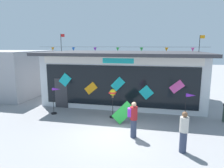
% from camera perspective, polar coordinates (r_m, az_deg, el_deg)
% --- Properties ---
extents(ground_plane, '(80.00, 80.00, 0.00)m').
position_cam_1_polar(ground_plane, '(10.21, 0.56, -13.57)').
color(ground_plane, gray).
extents(kite_shop_building, '(11.26, 6.80, 5.07)m').
position_cam_1_polar(kite_shop_building, '(15.80, 3.58, 2.22)').
color(kite_shop_building, silver).
rests_on(kite_shop_building, ground_plane).
extents(wind_spinner_far_left, '(0.68, 0.34, 1.66)m').
position_cam_1_polar(wind_spinner_far_left, '(13.10, -15.35, -3.48)').
color(wind_spinner_far_left, black).
rests_on(wind_spinner_far_left, ground_plane).
extents(wind_spinner_left, '(0.38, 0.38, 1.70)m').
position_cam_1_polar(wind_spinner_left, '(11.96, 0.21, -3.23)').
color(wind_spinner_left, black).
rests_on(wind_spinner_left, ground_plane).
extents(wind_spinner_center_left, '(0.67, 0.37, 1.65)m').
position_cam_1_polar(wind_spinner_center_left, '(11.97, 20.47, -4.83)').
color(wind_spinner_center_left, black).
rests_on(wind_spinner_center_left, ground_plane).
extents(person_near_camera, '(0.34, 0.34, 1.68)m').
position_cam_1_polar(person_near_camera, '(8.74, 19.17, -12.37)').
color(person_near_camera, '#333D56').
rests_on(person_near_camera, ground_plane).
extents(person_mid_plaza, '(0.46, 0.34, 1.68)m').
position_cam_1_polar(person_mid_plaza, '(9.59, 5.89, -9.54)').
color(person_mid_plaza, '#333D56').
rests_on(person_mid_plaza, ground_plane).
extents(display_kite_on_ground, '(1.26, 0.33, 1.26)m').
position_cam_1_polar(display_kite_on_ground, '(11.19, 3.16, -7.91)').
color(display_kite_on_ground, green).
rests_on(display_kite_on_ground, ground_plane).
extents(neighbour_building, '(6.59, 6.01, 3.73)m').
position_cam_1_polar(neighbour_building, '(20.23, -27.41, 2.83)').
color(neighbour_building, '#99999E').
rests_on(neighbour_building, ground_plane).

